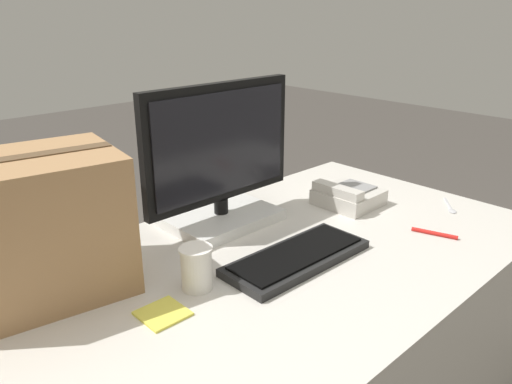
{
  "coord_description": "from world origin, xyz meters",
  "views": [
    {
      "loc": [
        -0.78,
        -0.84,
        1.38
      ],
      "look_at": [
        0.12,
        0.11,
        0.89
      ],
      "focal_mm": 35.0,
      "sensor_mm": 36.0,
      "label": 1
    }
  ],
  "objects_px": {
    "keyboard": "(297,257)",
    "cardboard_box": "(34,228)",
    "monitor": "(220,167)",
    "spoon": "(451,208)",
    "pen_marker": "(434,233)",
    "sticky_note_pad": "(163,313)",
    "paper_cup_right": "(197,268)",
    "desk_phone": "(348,196)"
  },
  "relations": [
    {
      "from": "keyboard",
      "to": "paper_cup_right",
      "type": "xyz_separation_m",
      "value": [
        -0.27,
        0.08,
        0.04
      ]
    },
    {
      "from": "desk_phone",
      "to": "cardboard_box",
      "type": "bearing_deg",
      "value": 169.63
    },
    {
      "from": "monitor",
      "to": "spoon",
      "type": "height_order",
      "value": "monitor"
    },
    {
      "from": "spoon",
      "to": "monitor",
      "type": "bearing_deg",
      "value": -73.33
    },
    {
      "from": "monitor",
      "to": "keyboard",
      "type": "height_order",
      "value": "monitor"
    },
    {
      "from": "monitor",
      "to": "spoon",
      "type": "relative_size",
      "value": 4.46
    },
    {
      "from": "keyboard",
      "to": "spoon",
      "type": "xyz_separation_m",
      "value": [
        0.65,
        -0.11,
        -0.01
      ]
    },
    {
      "from": "monitor",
      "to": "sticky_note_pad",
      "type": "bearing_deg",
      "value": -144.7
    },
    {
      "from": "desk_phone",
      "to": "spoon",
      "type": "xyz_separation_m",
      "value": [
        0.22,
        -0.26,
        -0.03
      ]
    },
    {
      "from": "keyboard",
      "to": "sticky_note_pad",
      "type": "height_order",
      "value": "keyboard"
    },
    {
      "from": "monitor",
      "to": "spoon",
      "type": "bearing_deg",
      "value": -35.09
    },
    {
      "from": "desk_phone",
      "to": "sticky_note_pad",
      "type": "xyz_separation_m",
      "value": [
        -0.82,
        -0.11,
        -0.03
      ]
    },
    {
      "from": "spoon",
      "to": "sticky_note_pad",
      "type": "height_order",
      "value": "sticky_note_pad"
    },
    {
      "from": "monitor",
      "to": "desk_phone",
      "type": "xyz_separation_m",
      "value": [
        0.41,
        -0.18,
        -0.15
      ]
    },
    {
      "from": "monitor",
      "to": "cardboard_box",
      "type": "xyz_separation_m",
      "value": [
        -0.57,
        -0.02,
        -0.02
      ]
    },
    {
      "from": "monitor",
      "to": "desk_phone",
      "type": "distance_m",
      "value": 0.47
    },
    {
      "from": "spoon",
      "to": "cardboard_box",
      "type": "bearing_deg",
      "value": -57.86
    },
    {
      "from": "keyboard",
      "to": "paper_cup_right",
      "type": "distance_m",
      "value": 0.29
    },
    {
      "from": "keyboard",
      "to": "cardboard_box",
      "type": "bearing_deg",
      "value": 150.66
    },
    {
      "from": "desk_phone",
      "to": "pen_marker",
      "type": "height_order",
      "value": "desk_phone"
    },
    {
      "from": "desk_phone",
      "to": "spoon",
      "type": "bearing_deg",
      "value": -50.56
    },
    {
      "from": "monitor",
      "to": "pen_marker",
      "type": "height_order",
      "value": "monitor"
    },
    {
      "from": "paper_cup_right",
      "to": "cardboard_box",
      "type": "distance_m",
      "value": 0.38
    },
    {
      "from": "spoon",
      "to": "pen_marker",
      "type": "relative_size",
      "value": 0.92
    },
    {
      "from": "desk_phone",
      "to": "pen_marker",
      "type": "bearing_deg",
      "value": -92.39
    },
    {
      "from": "monitor",
      "to": "cardboard_box",
      "type": "relative_size",
      "value": 1.23
    },
    {
      "from": "desk_phone",
      "to": "sticky_note_pad",
      "type": "distance_m",
      "value": 0.83
    },
    {
      "from": "paper_cup_right",
      "to": "cardboard_box",
      "type": "xyz_separation_m",
      "value": [
        -0.27,
        0.24,
        0.11
      ]
    },
    {
      "from": "monitor",
      "to": "desk_phone",
      "type": "relative_size",
      "value": 2.73
    },
    {
      "from": "pen_marker",
      "to": "sticky_note_pad",
      "type": "distance_m",
      "value": 0.84
    },
    {
      "from": "desk_phone",
      "to": "paper_cup_right",
      "type": "relative_size",
      "value": 1.79
    },
    {
      "from": "desk_phone",
      "to": "paper_cup_right",
      "type": "xyz_separation_m",
      "value": [
        -0.7,
        -0.08,
        0.02
      ]
    },
    {
      "from": "paper_cup_right",
      "to": "spoon",
      "type": "bearing_deg",
      "value": -11.33
    },
    {
      "from": "spoon",
      "to": "cardboard_box",
      "type": "height_order",
      "value": "cardboard_box"
    },
    {
      "from": "desk_phone",
      "to": "sticky_note_pad",
      "type": "bearing_deg",
      "value": -172.96
    },
    {
      "from": "pen_marker",
      "to": "cardboard_box",
      "type": "bearing_deg",
      "value": 45.71
    },
    {
      "from": "monitor",
      "to": "keyboard",
      "type": "xyz_separation_m",
      "value": [
        -0.02,
        -0.33,
        -0.17
      ]
    },
    {
      "from": "cardboard_box",
      "to": "pen_marker",
      "type": "bearing_deg",
      "value": -26.92
    },
    {
      "from": "keyboard",
      "to": "desk_phone",
      "type": "xyz_separation_m",
      "value": [
        0.43,
        0.15,
        0.02
      ]
    },
    {
      "from": "desk_phone",
      "to": "pen_marker",
      "type": "distance_m",
      "value": 0.33
    },
    {
      "from": "paper_cup_right",
      "to": "pen_marker",
      "type": "height_order",
      "value": "paper_cup_right"
    },
    {
      "from": "sticky_note_pad",
      "to": "paper_cup_right",
      "type": "bearing_deg",
      "value": 16.34
    }
  ]
}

